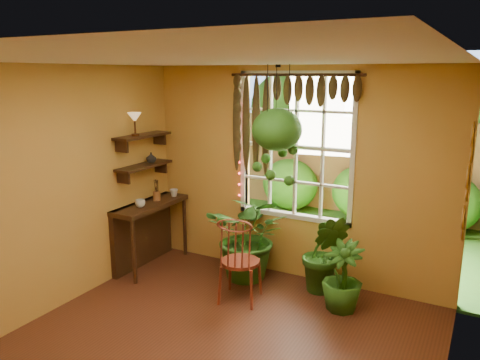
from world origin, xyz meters
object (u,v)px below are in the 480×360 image
at_px(counter_ledge, 145,226).
at_px(hanging_basket, 277,136).
at_px(potted_plant_left, 250,236).
at_px(potted_plant_mid, 325,253).
at_px(windsor_chair, 239,273).

xyz_separation_m(counter_ledge, hanging_basket, (1.83, 0.27, 1.33)).
distance_m(counter_ledge, potted_plant_left, 1.50).
distance_m(counter_ledge, hanging_basket, 2.28).
height_order(potted_plant_mid, hanging_basket, hanging_basket).
distance_m(potted_plant_mid, hanging_basket, 1.52).
bearing_deg(potted_plant_left, hanging_basket, -1.47).
bearing_deg(counter_ledge, hanging_basket, 8.38).
relative_size(counter_ledge, hanging_basket, 0.85).
bearing_deg(windsor_chair, counter_ledge, 157.32).
xyz_separation_m(counter_ledge, potted_plant_left, (1.48, 0.28, 0.03)).
xyz_separation_m(windsor_chair, potted_plant_mid, (0.79, 0.69, 0.15)).
height_order(counter_ledge, windsor_chair, windsor_chair).
height_order(counter_ledge, potted_plant_mid, potted_plant_mid).
relative_size(windsor_chair, potted_plant_left, 1.04).
bearing_deg(counter_ledge, windsor_chair, -11.19).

